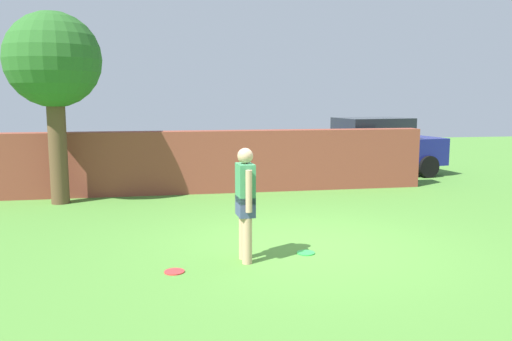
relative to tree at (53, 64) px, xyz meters
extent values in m
plane|color=#4C8433|center=(4.43, -4.21, -3.03)|extent=(40.00, 40.00, 0.00)
cube|color=brown|center=(2.93, 0.76, -2.27)|extent=(11.68, 0.50, 1.51)
cylinder|color=brown|center=(0.00, 0.00, -1.75)|extent=(0.39, 0.39, 2.55)
sphere|color=#286023|center=(0.00, 0.00, 0.08)|extent=(2.02, 2.02, 2.02)
cylinder|color=tan|center=(3.35, -4.63, -2.60)|extent=(0.14, 0.14, 0.85)
cylinder|color=tan|center=(3.36, -4.85, -2.60)|extent=(0.14, 0.14, 0.85)
cube|color=#3F4C72|center=(3.36, -4.74, -2.23)|extent=(0.24, 0.37, 0.28)
cube|color=#3F8C59|center=(3.36, -4.74, -1.90)|extent=(0.24, 0.37, 0.55)
sphere|color=tan|center=(3.36, -4.74, -1.52)|extent=(0.22, 0.22, 0.22)
cylinder|color=tan|center=(3.34, -4.51, -1.98)|extent=(0.09, 0.09, 0.58)
cylinder|color=tan|center=(3.37, -4.96, -1.98)|extent=(0.09, 0.09, 0.58)
cube|color=navy|center=(8.35, 2.58, -2.31)|extent=(4.40, 2.28, 0.80)
cube|color=#1E2328|center=(8.35, 2.58, -1.61)|extent=(2.19, 1.77, 0.60)
cylinder|color=black|center=(7.12, 1.55, -2.71)|extent=(0.66, 0.31, 0.64)
cylinder|color=black|center=(6.88, 3.23, -2.71)|extent=(0.66, 0.31, 0.64)
cylinder|color=black|center=(9.83, 1.94, -2.71)|extent=(0.66, 0.31, 0.64)
cylinder|color=black|center=(9.58, 3.62, -2.71)|extent=(0.66, 0.31, 0.64)
cylinder|color=green|center=(4.30, -4.55, -3.02)|extent=(0.27, 0.27, 0.02)
cylinder|color=red|center=(2.34, -5.04, -3.02)|extent=(0.27, 0.27, 0.02)
camera|label=1|loc=(2.22, -11.73, -0.72)|focal=36.14mm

